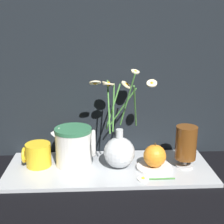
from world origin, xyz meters
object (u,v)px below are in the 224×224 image
(yellow_mug, at_px, (38,155))
(vase_with_flowers, at_px, (119,149))
(ceramic_pitcher, at_px, (74,145))
(orange_fruit, at_px, (155,156))
(tea_glass, at_px, (186,144))

(yellow_mug, bearing_deg, vase_with_flowers, -4.46)
(vase_with_flowers, relative_size, ceramic_pitcher, 2.17)
(vase_with_flowers, relative_size, orange_fruit, 3.91)
(yellow_mug, xyz_separation_m, orange_fruit, (0.39, -0.05, 0.01))
(ceramic_pitcher, distance_m, tea_glass, 0.38)
(tea_glass, height_order, orange_fruit, tea_glass)
(ceramic_pitcher, distance_m, orange_fruit, 0.27)
(ceramic_pitcher, bearing_deg, vase_with_flowers, -9.16)
(ceramic_pitcher, bearing_deg, tea_glass, -5.29)
(vase_with_flowers, bearing_deg, tea_glass, -2.63)
(yellow_mug, distance_m, ceramic_pitcher, 0.13)
(vase_with_flowers, xyz_separation_m, orange_fruit, (0.12, -0.03, -0.02))
(tea_glass, distance_m, orange_fruit, 0.11)
(vase_with_flowers, distance_m, tea_glass, 0.22)
(yellow_mug, relative_size, tea_glass, 0.67)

